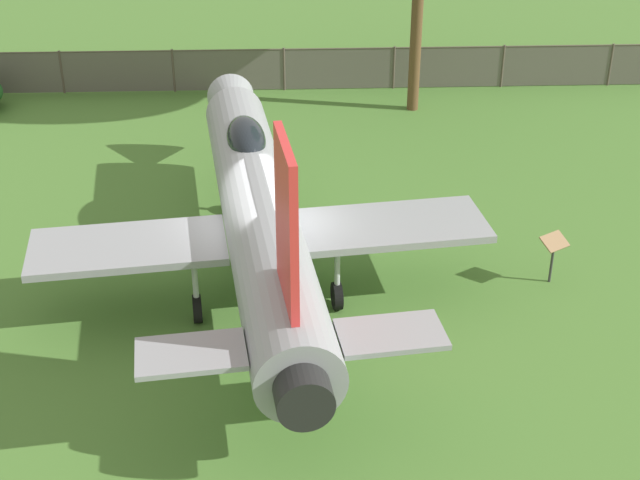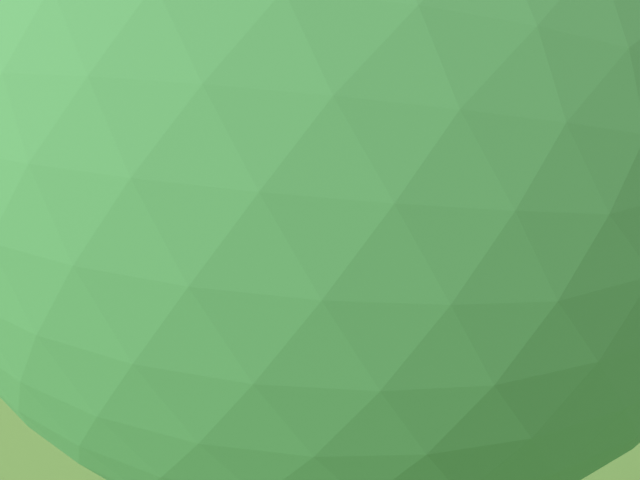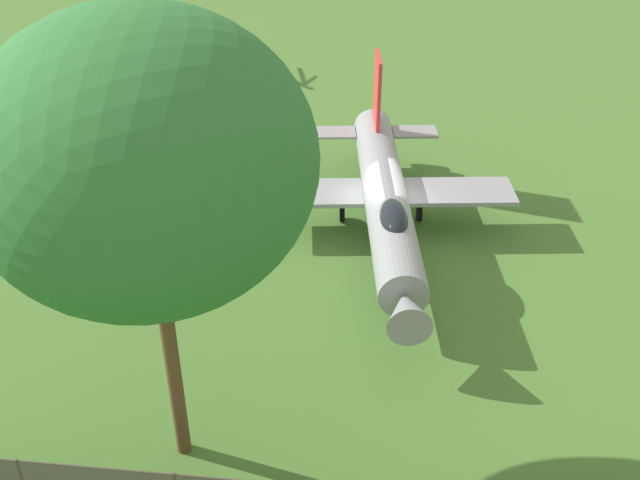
{
  "view_description": "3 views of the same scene",
  "coord_description": "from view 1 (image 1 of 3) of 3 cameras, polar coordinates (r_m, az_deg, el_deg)",
  "views": [
    {
      "loc": [
        14.69,
        -9.46,
        10.82
      ],
      "look_at": [
        1.36,
        0.59,
        1.54
      ],
      "focal_mm": 51.88,
      "sensor_mm": 36.0,
      "label": 1
    },
    {
      "loc": [
        -8.64,
        14.65,
        10.83
      ],
      "look_at": [
        -2.43,
        3.98,
        2.5
      ],
      "focal_mm": 34.67,
      "sensor_mm": 36.0,
      "label": 2
    },
    {
      "loc": [
        -19.54,
        13.28,
        15.23
      ],
      "look_at": [
        -2.43,
        3.98,
        2.5
      ],
      "focal_mm": 42.55,
      "sensor_mm": 36.0,
      "label": 3
    }
  ],
  "objects": [
    {
      "name": "display_jet",
      "position": [
        19.97,
        -3.87,
        2.13
      ],
      "size": [
        12.92,
        9.35,
        5.31
      ],
      "rotation": [
        0.0,
        0.0,
        2.66
      ],
      "color": "gray",
      "rests_on": "ground_plane"
    },
    {
      "name": "perimeter_fence",
      "position": [
        31.76,
        -5.65,
        10.49
      ],
      "size": [
        19.12,
        27.65,
        1.47
      ],
      "rotation": [
        0.0,
        0.0,
        10.39
      ],
      "color": "#4C4238",
      "rests_on": "ground_plane"
    },
    {
      "name": "info_plaque",
      "position": [
        20.84,
        14.22,
        -0.49
      ],
      "size": [
        0.43,
        0.62,
        1.14
      ],
      "color": "#333333",
      "rests_on": "ground_plane"
    },
    {
      "name": "ground_plane",
      "position": [
        20.55,
        -3.6,
        -2.78
      ],
      "size": [
        200.0,
        200.0,
        0.0
      ],
      "primitive_type": "plane",
      "color": "#47722D"
    }
  ]
}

